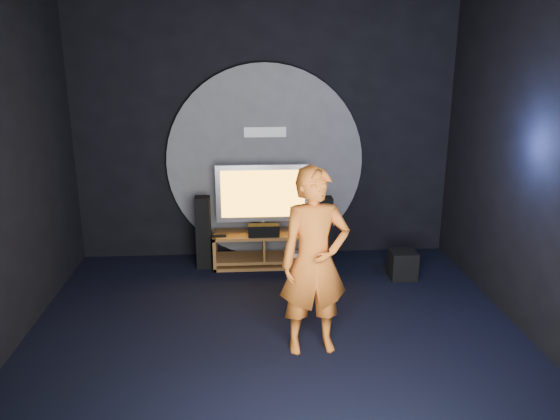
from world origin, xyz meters
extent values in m
plane|color=black|center=(0.00, 0.00, 0.00)|extent=(5.00, 5.00, 0.00)
cube|color=black|center=(0.00, 2.50, 1.75)|extent=(5.00, 0.04, 3.50)
cube|color=black|center=(0.00, -2.50, 1.75)|extent=(5.00, 0.04, 3.50)
cube|color=black|center=(2.50, 0.00, 1.75)|extent=(0.04, 5.00, 3.50)
cylinder|color=#515156|center=(0.00, 2.44, 1.30)|extent=(2.60, 0.08, 2.60)
cube|color=white|center=(0.00, 2.39, 1.72)|extent=(0.55, 0.03, 0.13)
cube|color=#985E2F|center=(-0.04, 2.05, 0.43)|extent=(1.31, 0.45, 0.04)
cube|color=#985E2F|center=(-0.04, 2.05, 0.10)|extent=(1.27, 0.42, 0.04)
cube|color=#985E2F|center=(-0.68, 2.05, 0.23)|extent=(0.04, 0.45, 0.45)
cube|color=#985E2F|center=(0.59, 2.05, 0.23)|extent=(0.04, 0.45, 0.45)
cube|color=#985E2F|center=(-0.04, 2.05, 0.27)|extent=(0.03, 0.40, 0.29)
cube|color=#985E2F|center=(-0.04, 2.05, 0.02)|extent=(1.31, 0.45, 0.04)
cube|color=white|center=(0.34, 2.05, 0.14)|extent=(0.22, 0.16, 0.05)
cube|color=#A8A9AF|center=(-0.04, 2.12, 0.47)|extent=(0.36, 0.22, 0.04)
cylinder|color=#A8A9AF|center=(-0.04, 2.12, 0.54)|extent=(0.07, 0.07, 0.10)
cube|color=#A8A9AF|center=(-0.04, 2.12, 0.97)|extent=(1.22, 0.06, 0.75)
cube|color=#FF9F23|center=(-0.04, 2.09, 0.97)|extent=(1.08, 0.01, 0.62)
cube|color=black|center=(-0.04, 1.92, 0.53)|extent=(0.40, 0.15, 0.15)
cube|color=black|center=(-0.62, 1.93, 0.46)|extent=(0.18, 0.05, 0.02)
cube|color=black|center=(-0.82, 2.04, 0.47)|extent=(0.19, 0.21, 0.95)
cube|color=black|center=(0.74, 1.92, 0.47)|extent=(0.19, 0.21, 0.95)
cube|color=black|center=(1.67, 1.51, 0.18)|extent=(0.32, 0.32, 0.35)
imported|color=#CB601B|center=(0.34, -0.10, 0.89)|extent=(0.69, 0.49, 1.77)
camera|label=1|loc=(-0.29, -4.71, 2.74)|focal=35.00mm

